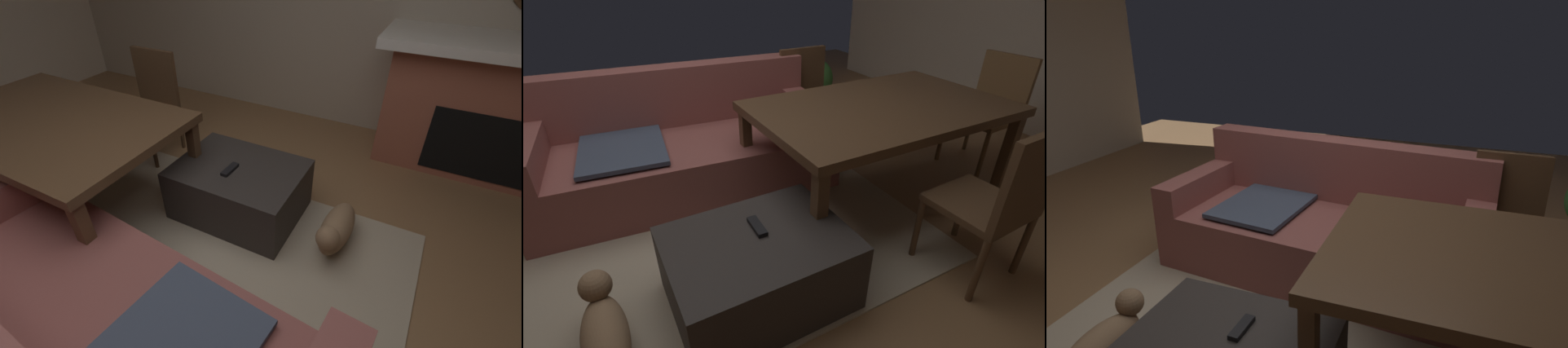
# 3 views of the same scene
# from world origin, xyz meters

# --- Properties ---
(floor) EXTENTS (8.59, 8.59, 0.00)m
(floor) POSITION_xyz_m (0.00, 0.00, 0.00)
(floor) COLOR olive
(area_rug) EXTENTS (2.60, 2.00, 0.01)m
(area_rug) POSITION_xyz_m (0.13, -0.20, 0.01)
(area_rug) COLOR tan
(area_rug) RESTS_ON ground
(couch) EXTENTS (2.25, 1.12, 0.88)m
(couch) POSITION_xyz_m (0.13, 0.51, 0.31)
(couch) COLOR #8C4C47
(couch) RESTS_ON ground
(ottoman_coffee_table) EXTENTS (0.89, 0.67, 0.41)m
(ottoman_coffee_table) POSITION_xyz_m (0.13, -0.84, 0.20)
(ottoman_coffee_table) COLOR #2D2826
(ottoman_coffee_table) RESTS_ON ground
(tv_remote) EXTENTS (0.06, 0.16, 0.02)m
(tv_remote) POSITION_xyz_m (0.16, -0.77, 0.42)
(tv_remote) COLOR black
(tv_remote) RESTS_ON ottoman_coffee_table
(dining_table) EXTENTS (1.72, 1.08, 0.74)m
(dining_table) POSITION_xyz_m (1.30, -0.34, 0.67)
(dining_table) COLOR #513823
(dining_table) RESTS_ON ground
(dining_chair_south) EXTENTS (0.45, 0.45, 0.93)m
(dining_chair_south) POSITION_xyz_m (1.30, -1.28, 0.52)
(dining_chair_south) COLOR #513823
(dining_chair_south) RESTS_ON ground
(dining_chair_east) EXTENTS (0.47, 0.47, 0.93)m
(dining_chair_east) POSITION_xyz_m (2.55, -0.34, 0.52)
(dining_chair_east) COLOR brown
(dining_chair_east) RESTS_ON ground
(dining_chair_north) EXTENTS (0.45, 0.45, 0.93)m
(dining_chair_north) POSITION_xyz_m (1.30, 0.59, 0.52)
(dining_chair_north) COLOR #513823
(dining_chair_north) RESTS_ON ground
(potted_plant) EXTENTS (0.42, 0.42, 0.58)m
(potted_plant) POSITION_xyz_m (2.02, 1.58, 0.33)
(potted_plant) COLOR brown
(potted_plant) RESTS_ON ground
(small_dog) EXTENTS (0.20, 0.55, 0.28)m
(small_dog) POSITION_xyz_m (-0.62, -0.82, 0.17)
(small_dog) COLOR #8C6B4C
(small_dog) RESTS_ON ground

